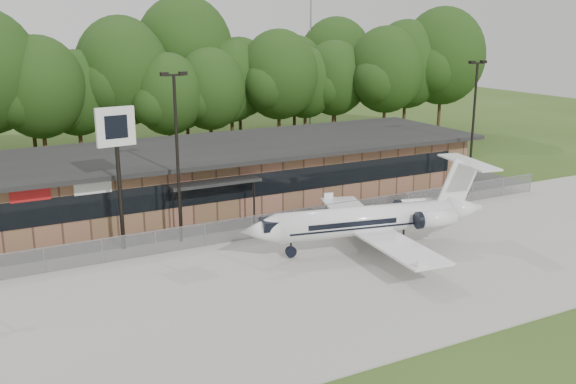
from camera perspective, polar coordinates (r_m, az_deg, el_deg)
ground at (r=28.35m, az=11.79°, el=-12.69°), size 160.00×160.00×0.00m
apron at (r=34.23m, az=3.23°, el=-7.33°), size 64.00×18.00×0.08m
parking_lot at (r=43.89m, az=-4.54°, el=-2.29°), size 50.00×9.00×0.06m
terminal at (r=47.30m, az=-6.74°, el=1.62°), size 41.00×11.65×4.30m
fence at (r=39.76m, az=-1.97°, el=-2.97°), size 46.00×0.04×1.52m
treeline at (r=63.48m, az=-12.92°, el=9.61°), size 72.00×12.00×15.00m
radio_mast at (r=77.31m, az=2.03°, el=14.57°), size 0.20×0.20×25.00m
light_pole_mid at (r=38.02m, az=-9.85°, el=4.08°), size 1.55×0.30×10.23m
light_pole_right at (r=50.02m, az=16.17°, el=6.29°), size 1.55×0.30×10.23m
business_jet at (r=37.47m, az=7.60°, el=-2.54°), size 15.12×13.57×5.10m
pole_sign at (r=37.33m, az=-15.00°, el=4.30°), size 2.22×0.47×8.41m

